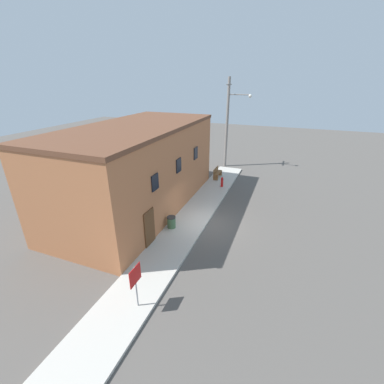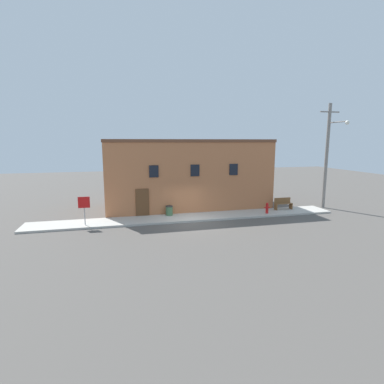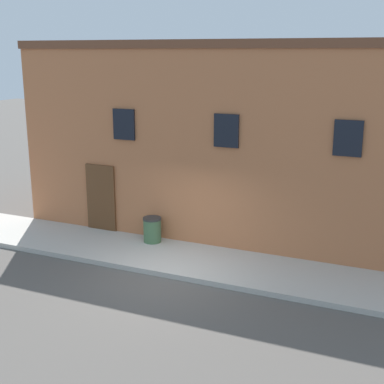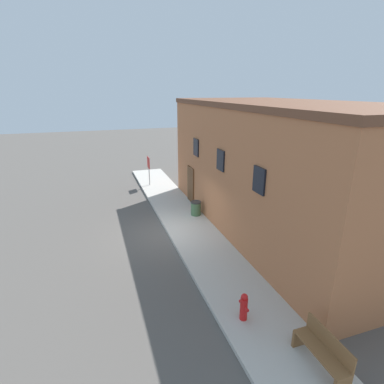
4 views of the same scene
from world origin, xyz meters
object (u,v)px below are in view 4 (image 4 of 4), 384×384
object	(u,v)px
fire_hydrant	(244,307)
bench	(323,351)
trash_bin	(196,208)
stop_sign	(149,166)

from	to	relation	value
fire_hydrant	bench	size ratio (longest dim) A/B	0.57
bench	trash_bin	world-z (taller)	bench
fire_hydrant	stop_sign	xyz separation A→B (m)	(-13.50, -0.10, 0.94)
fire_hydrant	stop_sign	world-z (taller)	stop_sign
stop_sign	trash_bin	bearing A→B (deg)	12.39
fire_hydrant	stop_sign	bearing A→B (deg)	-179.57
stop_sign	trash_bin	xyz separation A→B (m)	(5.95, 1.31, -0.99)
fire_hydrant	stop_sign	distance (m)	13.53
stop_sign	trash_bin	size ratio (longest dim) A/B	2.64
fire_hydrant	trash_bin	xyz separation A→B (m)	(-7.54, 1.21, -0.05)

